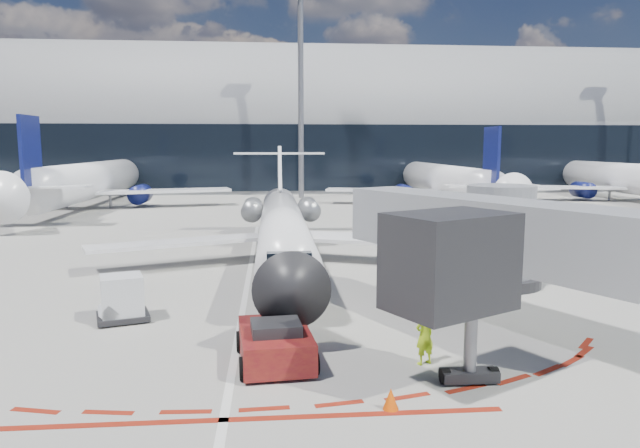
{
  "coord_description": "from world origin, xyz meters",
  "views": [
    {
      "loc": [
        1.24,
        -24.79,
        6.66
      ],
      "look_at": [
        3.53,
        2.18,
        2.92
      ],
      "focal_mm": 32.0,
      "sensor_mm": 36.0,
      "label": 1
    }
  ],
  "objects": [
    {
      "name": "ground",
      "position": [
        0.0,
        0.0,
        0.0
      ],
      "size": [
        260.0,
        260.0,
        0.0
      ],
      "primitive_type": "plane",
      "color": "gray",
      "rests_on": "ground"
    },
    {
      "name": "apron_centerline",
      "position": [
        0.0,
        2.0,
        0.01
      ],
      "size": [
        0.25,
        40.0,
        0.01
      ],
      "primitive_type": "cube",
      "color": "silver",
      "rests_on": "ground"
    },
    {
      "name": "apron_stop_bar",
      "position": [
        0.0,
        -11.5,
        0.01
      ],
      "size": [
        14.0,
        0.25,
        0.01
      ],
      "primitive_type": "cube",
      "color": "maroon",
      "rests_on": "ground"
    },
    {
      "name": "terminal_building",
      "position": [
        0.0,
        64.97,
        8.52
      ],
      "size": [
        150.0,
        24.15,
        24.0
      ],
      "color": "gray",
      "rests_on": "ground"
    },
    {
      "name": "jet_bridge",
      "position": [
        9.79,
        -3.01,
        3.01
      ],
      "size": [
        10.03,
        15.2,
        4.9
      ],
      "color": "gray",
      "rests_on": "ground"
    },
    {
      "name": "light_mast_centre",
      "position": [
        5.0,
        48.0,
        12.5
      ],
      "size": [
        0.7,
        0.7,
        25.0
      ],
      "primitive_type": "cylinder",
      "color": "slate",
      "rests_on": "ground"
    },
    {
      "name": "regional_jet",
      "position": [
        1.82,
        6.42,
        2.21
      ],
      "size": [
        21.43,
        26.43,
        6.62
      ],
      "color": "white",
      "rests_on": "ground"
    },
    {
      "name": "pushback_tug",
      "position": [
        1.29,
        -7.86,
        0.62
      ],
      "size": [
        2.57,
        5.44,
        1.39
      ],
      "rotation": [
        0.0,
        0.0,
        0.1
      ],
      "color": "#580C13",
      "rests_on": "ground"
    },
    {
      "name": "ramp_worker",
      "position": [
        5.85,
        -8.36,
        0.92
      ],
      "size": [
        0.8,
        0.69,
        1.84
      ],
      "primitive_type": "imported",
      "rotation": [
        0.0,
        0.0,
        3.6
      ],
      "color": "#C9FF1A",
      "rests_on": "ground"
    },
    {
      "name": "uld_container",
      "position": [
        -4.5,
        -3.1,
        0.87
      ],
      "size": [
        2.28,
        2.1,
        1.77
      ],
      "rotation": [
        0.0,
        0.0,
        0.31
      ],
      "color": "black",
      "rests_on": "ground"
    },
    {
      "name": "safety_cone_right",
      "position": [
        4.19,
        -11.27,
        0.28
      ],
      "size": [
        0.41,
        0.41,
        0.56
      ],
      "primitive_type": "cone",
      "color": "#D54904",
      "rests_on": "ground"
    },
    {
      "name": "bg_airliner_1",
      "position": [
        -18.33,
        38.75,
        5.68
      ],
      "size": [
        35.12,
        37.19,
        11.36
      ],
      "primitive_type": null,
      "color": "white",
      "rests_on": "ground"
    },
    {
      "name": "bg_airliner_2",
      "position": [
        21.17,
        39.5,
        5.21
      ],
      "size": [
        32.22,
        34.11,
        10.42
      ],
      "primitive_type": null,
      "color": "white",
      "rests_on": "ground"
    },
    {
      "name": "bg_airliner_3",
      "position": [
        44.2,
        41.85,
        5.31
      ],
      "size": [
        32.85,
        34.78,
        10.63
      ],
      "primitive_type": null,
      "color": "white",
      "rests_on": "ground"
    }
  ]
}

